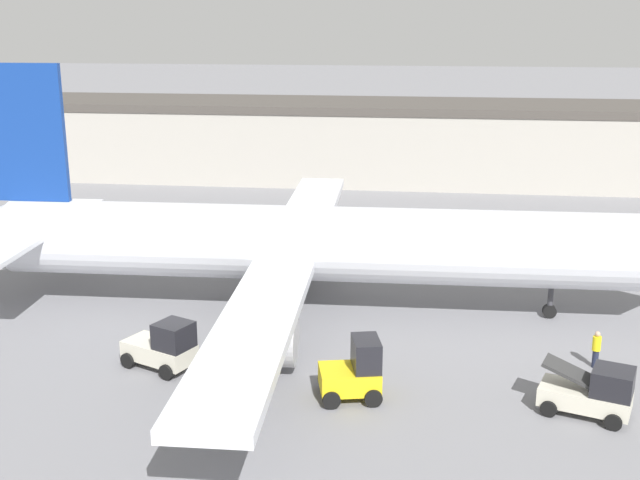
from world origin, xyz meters
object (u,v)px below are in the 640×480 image
at_px(baggage_tug, 355,371).
at_px(ground_crew_worker, 596,348).
at_px(pushback_tug, 164,347).
at_px(belt_loader_truck, 593,392).
at_px(airplane, 300,244).

bearing_deg(baggage_tug, ground_crew_worker, 9.01).
bearing_deg(pushback_tug, baggage_tug, 13.69).
distance_m(baggage_tug, pushback_tug, 8.75).
distance_m(belt_loader_truck, pushback_tug, 18.06).
bearing_deg(belt_loader_truck, airplane, 161.42).
height_order(airplane, pushback_tug, airplane).
height_order(baggage_tug, belt_loader_truck, baggage_tug).
xyz_separation_m(airplane, pushback_tug, (-4.92, -8.10, -2.58)).
bearing_deg(airplane, ground_crew_worker, -23.17).
bearing_deg(pushback_tug, airplane, 83.58).
bearing_deg(belt_loader_truck, pushback_tug, -167.20).
xyz_separation_m(airplane, baggage_tug, (3.66, -9.79, -2.49)).
distance_m(ground_crew_worker, belt_loader_truck, 4.69).
relative_size(ground_crew_worker, baggage_tug, 0.61).
xyz_separation_m(airplane, belt_loader_truck, (13.02, -10.23, -2.62)).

